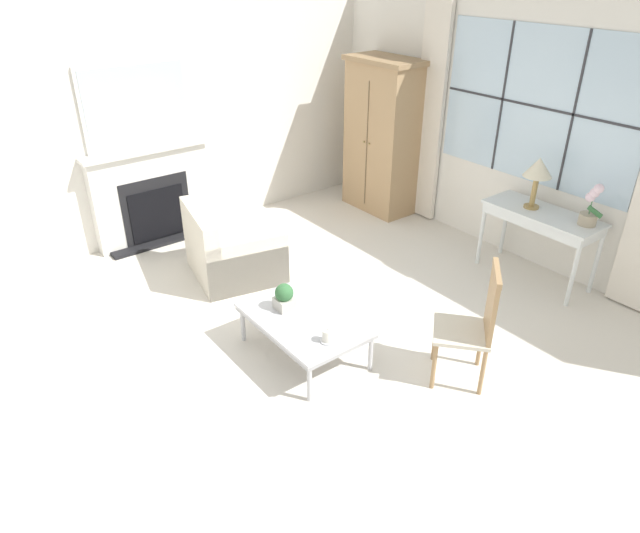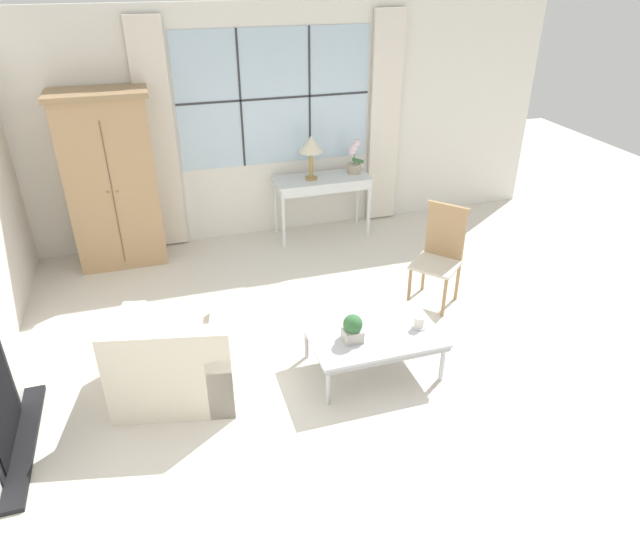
# 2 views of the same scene
# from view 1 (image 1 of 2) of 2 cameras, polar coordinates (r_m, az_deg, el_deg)

# --- Properties ---
(ground_plane) EXTENTS (14.00, 14.00, 0.00)m
(ground_plane) POSITION_cam_1_polar(r_m,az_deg,el_deg) (5.25, -1.23, -7.82)
(ground_plane) COLOR silver
(wall_back_windowed) EXTENTS (7.20, 0.14, 2.80)m
(wall_back_windowed) POSITION_cam_1_polar(r_m,az_deg,el_deg) (6.69, 20.49, 12.13)
(wall_back_windowed) COLOR silver
(wall_back_windowed) RESTS_ON ground_plane
(wall_left) EXTENTS (0.06, 7.20, 2.80)m
(wall_left) POSITION_cam_1_polar(r_m,az_deg,el_deg) (7.34, -11.97, 14.62)
(wall_left) COLOR silver
(wall_left) RESTS_ON ground_plane
(fireplace) EXTENTS (0.34, 1.51, 2.11)m
(fireplace) POSITION_cam_1_polar(r_m,az_deg,el_deg) (7.15, -16.57, 7.70)
(fireplace) COLOR black
(fireplace) RESTS_ON ground_plane
(armoire) EXTENTS (1.04, 0.58, 2.00)m
(armoire) POSITION_cam_1_polar(r_m,az_deg,el_deg) (7.76, 6.22, 12.80)
(armoire) COLOR tan
(armoire) RESTS_ON ground_plane
(console_table) EXTENTS (1.21, 0.51, 0.78)m
(console_table) POSITION_cam_1_polar(r_m,az_deg,el_deg) (6.41, 21.31, 4.39)
(console_table) COLOR silver
(console_table) RESTS_ON ground_plane
(table_lamp) EXTENTS (0.29, 0.29, 0.54)m
(table_lamp) POSITION_cam_1_polar(r_m,az_deg,el_deg) (6.29, 20.99, 9.02)
(table_lamp) COLOR #9E7F47
(table_lamp) RESTS_ON console_table
(potted_orchid) EXTENTS (0.22, 0.17, 0.43)m
(potted_orchid) POSITION_cam_1_polar(r_m,az_deg,el_deg) (6.17, 25.45, 5.29)
(potted_orchid) COLOR tan
(potted_orchid) RESTS_ON console_table
(armchair_upholstered) EXTENTS (1.13, 1.06, 0.81)m
(armchair_upholstered) POSITION_cam_1_polar(r_m,az_deg,el_deg) (6.29, -8.75, 1.59)
(armchair_upholstered) COLOR beige
(armchair_upholstered) RESTS_ON ground_plane
(side_chair_wooden) EXTENTS (0.62, 0.62, 1.05)m
(side_chair_wooden) POSITION_cam_1_polar(r_m,az_deg,el_deg) (4.71, 15.37, -5.17)
(side_chair_wooden) COLOR beige
(side_chair_wooden) RESTS_ON ground_plane
(coffee_table) EXTENTS (1.12, 0.74, 0.39)m
(coffee_table) POSITION_cam_1_polar(r_m,az_deg,el_deg) (4.94, -1.60, -5.46)
(coffee_table) COLOR #BCBCC1
(coffee_table) RESTS_ON ground_plane
(potted_plant_small) EXTENTS (0.16, 0.16, 0.24)m
(potted_plant_small) POSITION_cam_1_polar(r_m,az_deg,el_deg) (4.97, -3.59, -3.03)
(potted_plant_small) COLOR #BCB7AD
(potted_plant_small) RESTS_ON coffee_table
(pillar_candle) EXTENTS (0.12, 0.12, 0.12)m
(pillar_candle) POSITION_cam_1_polar(r_m,az_deg,el_deg) (4.60, 0.75, -6.99)
(pillar_candle) COLOR silver
(pillar_candle) RESTS_ON coffee_table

